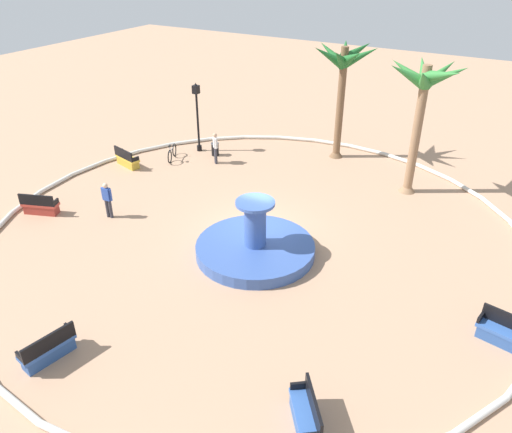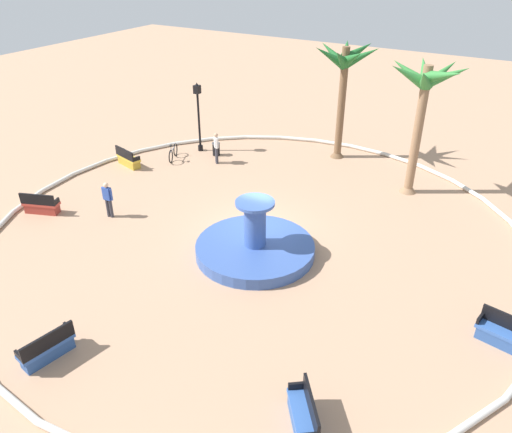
{
  "view_description": "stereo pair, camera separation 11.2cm",
  "coord_description": "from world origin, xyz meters",
  "px_view_note": "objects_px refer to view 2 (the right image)",
  "views": [
    {
      "loc": [
        15.23,
        8.78,
        10.71
      ],
      "look_at": [
        0.44,
        0.24,
        1.0
      ],
      "focal_mm": 34.88,
      "sensor_mm": 36.0,
      "label": 1
    },
    {
      "loc": [
        15.18,
        8.88,
        10.71
      ],
      "look_at": [
        0.44,
        0.24,
        1.0
      ],
      "focal_mm": 34.88,
      "sensor_mm": 36.0,
      "label": 2
    }
  ],
  "objects_px": {
    "lamppost": "(198,112)",
    "trash_bin": "(216,149)",
    "bench_east": "(128,160)",
    "bench_west": "(504,336)",
    "bench_southeast": "(303,417)",
    "person_cyclist_helmet": "(216,146)",
    "palm_tree_by_curb": "(345,69)",
    "palm_tree_near_fountain": "(425,93)",
    "fountain": "(255,247)",
    "bicycle_red_frame": "(173,153)",
    "bench_north": "(47,349)",
    "bench_southwest": "(41,206)",
    "person_cyclist_photo": "(108,198)"
  },
  "relations": [
    {
      "from": "palm_tree_near_fountain",
      "to": "bench_east",
      "type": "xyz_separation_m",
      "value": [
        4.44,
        -13.68,
        -4.42
      ]
    },
    {
      "from": "person_cyclist_helmet",
      "to": "lamppost",
      "type": "bearing_deg",
      "value": -119.05
    },
    {
      "from": "bench_southwest",
      "to": "bench_west",
      "type": "bearing_deg",
      "value": 94.62
    },
    {
      "from": "fountain",
      "to": "person_cyclist_photo",
      "type": "xyz_separation_m",
      "value": [
        0.67,
        -6.91,
        0.59
      ]
    },
    {
      "from": "lamppost",
      "to": "trash_bin",
      "type": "xyz_separation_m",
      "value": [
        0.12,
        1.17,
        -1.88
      ]
    },
    {
      "from": "trash_bin",
      "to": "person_cyclist_helmet",
      "type": "relative_size",
      "value": 0.43
    },
    {
      "from": "person_cyclist_photo",
      "to": "bench_east",
      "type": "bearing_deg",
      "value": -145.21
    },
    {
      "from": "palm_tree_by_curb",
      "to": "palm_tree_near_fountain",
      "type": "bearing_deg",
      "value": 63.0
    },
    {
      "from": "fountain",
      "to": "bench_southwest",
      "type": "distance_m",
      "value": 9.95
    },
    {
      "from": "palm_tree_near_fountain",
      "to": "lamppost",
      "type": "relative_size",
      "value": 1.61
    },
    {
      "from": "bench_north",
      "to": "bench_southeast",
      "type": "relative_size",
      "value": 1.06
    },
    {
      "from": "palm_tree_by_curb",
      "to": "lamppost",
      "type": "xyz_separation_m",
      "value": [
        3.08,
        -7.09,
        -2.5
      ]
    },
    {
      "from": "fountain",
      "to": "bench_east",
      "type": "relative_size",
      "value": 2.72
    },
    {
      "from": "bench_southwest",
      "to": "person_cyclist_photo",
      "type": "bearing_deg",
      "value": 114.15
    },
    {
      "from": "bench_southeast",
      "to": "palm_tree_near_fountain",
      "type": "bearing_deg",
      "value": -174.78
    },
    {
      "from": "bench_west",
      "to": "lamppost",
      "type": "xyz_separation_m",
      "value": [
        -7.98,
        -16.88,
        1.92
      ]
    },
    {
      "from": "bench_southwest",
      "to": "bicycle_red_frame",
      "type": "height_order",
      "value": "bench_southwest"
    },
    {
      "from": "fountain",
      "to": "bench_west",
      "type": "bearing_deg",
      "value": 87.13
    },
    {
      "from": "person_cyclist_helmet",
      "to": "bench_west",
      "type": "bearing_deg",
      "value": 65.18
    },
    {
      "from": "fountain",
      "to": "bicycle_red_frame",
      "type": "height_order",
      "value": "fountain"
    },
    {
      "from": "bench_east",
      "to": "fountain",
      "type": "bearing_deg",
      "value": 69.07
    },
    {
      "from": "bench_east",
      "to": "bench_west",
      "type": "distance_m",
      "value": 19.38
    },
    {
      "from": "bench_southeast",
      "to": "bicycle_red_frame",
      "type": "height_order",
      "value": "bench_southeast"
    },
    {
      "from": "palm_tree_near_fountain",
      "to": "bench_west",
      "type": "xyz_separation_m",
      "value": [
        8.72,
        5.22,
        -4.42
      ]
    },
    {
      "from": "lamppost",
      "to": "palm_tree_near_fountain",
      "type": "bearing_deg",
      "value": 93.66
    },
    {
      "from": "bench_west",
      "to": "person_cyclist_photo",
      "type": "distance_m",
      "value": 15.77
    },
    {
      "from": "fountain",
      "to": "trash_bin",
      "type": "height_order",
      "value": "fountain"
    },
    {
      "from": "bench_west",
      "to": "bench_north",
      "type": "height_order",
      "value": "same"
    },
    {
      "from": "bench_west",
      "to": "bench_southeast",
      "type": "bearing_deg",
      "value": -34.89
    },
    {
      "from": "lamppost",
      "to": "person_cyclist_photo",
      "type": "bearing_deg",
      "value": 7.79
    },
    {
      "from": "bench_southwest",
      "to": "palm_tree_by_curb",
      "type": "bearing_deg",
      "value": 144.96
    },
    {
      "from": "lamppost",
      "to": "person_cyclist_photo",
      "type": "height_order",
      "value": "lamppost"
    },
    {
      "from": "bench_north",
      "to": "lamppost",
      "type": "relative_size",
      "value": 0.43
    },
    {
      "from": "bench_east",
      "to": "bench_southeast",
      "type": "bearing_deg",
      "value": 56.59
    },
    {
      "from": "bench_north",
      "to": "trash_bin",
      "type": "height_order",
      "value": "bench_north"
    },
    {
      "from": "palm_tree_by_curb",
      "to": "lamppost",
      "type": "distance_m",
      "value": 8.12
    },
    {
      "from": "bench_north",
      "to": "lamppost",
      "type": "distance_m",
      "value": 16.33
    },
    {
      "from": "fountain",
      "to": "bench_west",
      "type": "distance_m",
      "value": 8.86
    },
    {
      "from": "palm_tree_near_fountain",
      "to": "lamppost",
      "type": "height_order",
      "value": "palm_tree_near_fountain"
    },
    {
      "from": "bench_west",
      "to": "bicycle_red_frame",
      "type": "distance_m",
      "value": 18.48
    },
    {
      "from": "fountain",
      "to": "bench_southeast",
      "type": "bearing_deg",
      "value": 39.26
    },
    {
      "from": "fountain",
      "to": "palm_tree_by_curb",
      "type": "xyz_separation_m",
      "value": [
        -10.61,
        -0.95,
        4.45
      ]
    },
    {
      "from": "fountain",
      "to": "bench_north",
      "type": "height_order",
      "value": "fountain"
    },
    {
      "from": "lamppost",
      "to": "trash_bin",
      "type": "height_order",
      "value": "lamppost"
    },
    {
      "from": "bench_southeast",
      "to": "bench_north",
      "type": "bearing_deg",
      "value": -77.47
    },
    {
      "from": "bicycle_red_frame",
      "to": "palm_tree_near_fountain",
      "type": "bearing_deg",
      "value": 101.71
    },
    {
      "from": "lamppost",
      "to": "bicycle_red_frame",
      "type": "xyz_separation_m",
      "value": [
        1.78,
        -0.53,
        -1.88
      ]
    },
    {
      "from": "fountain",
      "to": "bench_north",
      "type": "bearing_deg",
      "value": -17.42
    },
    {
      "from": "fountain",
      "to": "lamppost",
      "type": "bearing_deg",
      "value": -133.15
    },
    {
      "from": "bench_southeast",
      "to": "person_cyclist_helmet",
      "type": "height_order",
      "value": "person_cyclist_helmet"
    }
  ]
}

